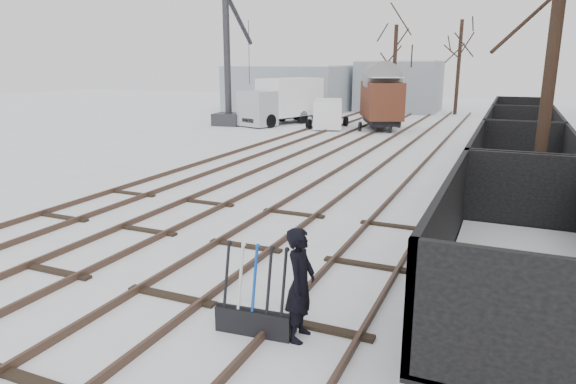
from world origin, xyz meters
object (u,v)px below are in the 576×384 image
object	(u,v)px
ground_frame	(256,316)
box_van_wagon	(381,99)
lorry	(283,101)
panel_van	(328,113)
crane	(230,89)
worker	(300,284)
freight_wagon_a	(520,283)

from	to	relation	value
ground_frame	box_van_wagon	distance (m)	27.30
lorry	panel_van	world-z (taller)	lorry
box_van_wagon	crane	world-z (taller)	crane
ground_frame	box_van_wagon	size ratio (longest dim) A/B	0.29
ground_frame	worker	distance (m)	1.00
lorry	ground_frame	bearing A→B (deg)	-48.04
freight_wagon_a	lorry	world-z (taller)	lorry
panel_van	crane	xyz separation A→B (m)	(-6.95, -1.16, 1.53)
ground_frame	lorry	size ratio (longest dim) A/B	0.20
freight_wagon_a	lorry	bearing A→B (deg)	121.19
ground_frame	worker	world-z (taller)	worker
freight_wagon_a	box_van_wagon	world-z (taller)	box_van_wagon
panel_van	crane	bearing A→B (deg)	171.41
worker	box_van_wagon	bearing A→B (deg)	7.45
ground_frame	panel_van	size ratio (longest dim) A/B	0.32
lorry	crane	bearing A→B (deg)	-128.42
ground_frame	panel_van	world-z (taller)	panel_van
box_van_wagon	panel_van	bearing A→B (deg)	164.36
worker	crane	size ratio (longest dim) A/B	0.20
worker	panel_van	size ratio (longest dim) A/B	0.41
worker	panel_van	world-z (taller)	worker
box_van_wagon	ground_frame	bearing A→B (deg)	-104.44
box_van_wagon	crane	bearing A→B (deg)	165.23
worker	lorry	bearing A→B (deg)	21.14
lorry	freight_wagon_a	bearing A→B (deg)	-40.06
ground_frame	freight_wagon_a	size ratio (longest dim) A/B	0.24
box_van_wagon	lorry	bearing A→B (deg)	153.07
freight_wagon_a	crane	world-z (taller)	crane
freight_wagon_a	box_van_wagon	distance (m)	26.79
panel_van	crane	size ratio (longest dim) A/B	0.48
ground_frame	crane	size ratio (longest dim) A/B	0.16
ground_frame	freight_wagon_a	world-z (taller)	freight_wagon_a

